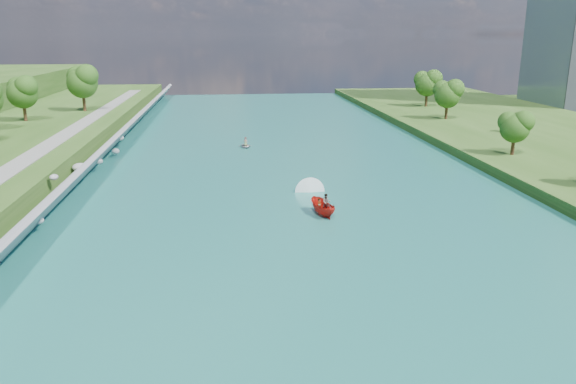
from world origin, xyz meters
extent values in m
plane|color=#2D5119|center=(0.00, 0.00, 0.00)|extent=(260.00, 260.00, 0.00)
cube|color=#196162|center=(0.00, 20.00, 0.05)|extent=(55.00, 240.00, 0.10)
cube|color=slate|center=(-25.85, 20.00, 1.80)|extent=(3.54, 236.00, 4.05)
ellipsoid|color=gray|center=(-25.87, 12.37, 1.32)|extent=(1.08, 1.04, 0.76)
ellipsoid|color=gray|center=(-26.78, 21.57, 3.30)|extent=(0.93, 1.19, 0.64)
ellipsoid|color=gray|center=(-26.45, 31.41, 2.13)|extent=(1.88, 1.99, 1.04)
ellipsoid|color=gray|center=(-25.31, 37.03, 1.59)|extent=(1.09, 1.10, 0.80)
ellipsoid|color=gray|center=(-25.00, 47.49, 0.90)|extent=(1.19, 1.50, 0.90)
ellipsoid|color=gray|center=(-25.90, 55.55, 1.57)|extent=(1.76, 2.29, 0.97)
ellipsoid|color=#224813|center=(-43.40, 63.86, 8.21)|extent=(5.65, 5.65, 9.42)
ellipsoid|color=#224813|center=(-36.14, 76.92, 8.89)|extent=(6.47, 6.47, 10.78)
ellipsoid|color=#224813|center=(33.69, 35.51, 5.27)|extent=(4.52, 4.52, 7.54)
ellipsoid|color=#224813|center=(43.53, 54.10, 3.66)|extent=(2.59, 2.59, 4.32)
ellipsoid|color=#224813|center=(37.71, 71.23, 6.27)|extent=(5.72, 5.72, 9.53)
ellipsoid|color=#224813|center=(40.85, 92.06, 6.64)|extent=(6.17, 6.17, 10.28)
imported|color=#B8170E|center=(2.08, 14.83, 0.96)|extent=(2.74, 4.73, 1.72)
imported|color=#66605B|center=(1.68, 14.43, 1.23)|extent=(0.68, 0.62, 1.57)
imported|color=#66605B|center=(2.58, 15.33, 1.34)|extent=(0.90, 0.72, 1.79)
cube|color=white|center=(2.08, 17.83, 0.13)|extent=(0.90, 5.00, 0.06)
imported|color=gray|center=(-4.59, 52.41, 0.42)|extent=(2.50, 3.31, 0.65)
imported|color=#66605B|center=(-4.59, 52.41, 1.09)|extent=(0.78, 0.56, 1.48)
camera|label=1|loc=(-7.70, -40.77, 18.44)|focal=35.00mm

